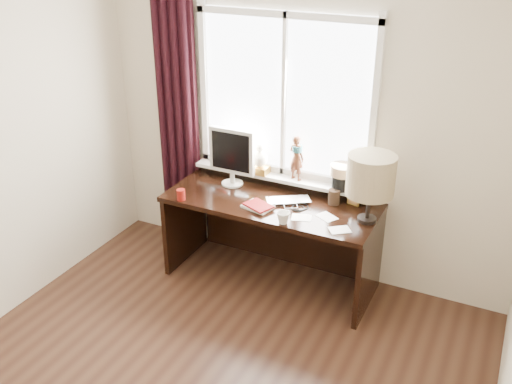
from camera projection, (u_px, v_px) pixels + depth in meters
The scene contains 14 objects.
wall_back at pixel (303, 123), 4.53m from camera, with size 3.50×2.60×0.00m, color beige.
laptop at pixel (289, 201), 4.48m from camera, with size 0.34×0.22×0.03m, color silver.
mug at pixel (283, 217), 4.15m from camera, with size 0.10×0.09×0.10m, color white.
red_cup at pixel (181, 195), 4.50m from camera, with size 0.07×0.07×0.09m, color maroon.
window at pixel (285, 121), 4.54m from camera, with size 1.52×0.22×1.40m.
curtain at pixel (178, 127), 4.98m from camera, with size 0.38×0.09×2.25m.
desk at pixel (276, 222), 4.69m from camera, with size 1.70×0.70×0.75m.
monitor at pixel (232, 154), 4.67m from camera, with size 0.40×0.18×0.49m.
notebook_stack at pixel (258, 206), 4.39m from camera, with size 0.26×0.22×0.03m.
brush_holder at pixel (334, 197), 4.43m from camera, with size 0.09×0.09×0.25m.
icon_frame at pixel (353, 197), 4.41m from camera, with size 0.10×0.04×0.13m.
table_lamp at pixel (371, 176), 4.05m from camera, with size 0.35×0.35×0.52m.
loose_papers at pixel (322, 221), 4.20m from camera, with size 0.50×0.32×0.00m.
desk_cables at pixel (295, 206), 4.42m from camera, with size 0.31×0.19×0.01m.
Camera 1 is at (1.56, -2.05, 2.77)m, focal length 40.00 mm.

